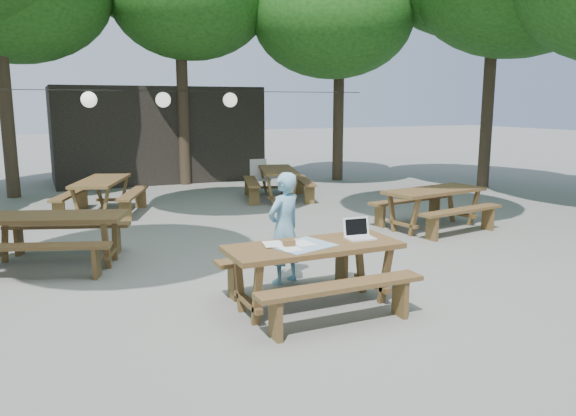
{
  "coord_description": "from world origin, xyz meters",
  "views": [
    {
      "loc": [
        -2.98,
        -6.99,
        2.33
      ],
      "look_at": [
        -0.16,
        -0.78,
        1.05
      ],
      "focal_mm": 35.0,
      "sensor_mm": 36.0,
      "label": 1
    }
  ],
  "objects_px": {
    "woman": "(284,228)",
    "plastic_chair": "(260,185)",
    "picnic_table_nw": "(54,239)",
    "main_picnic_table": "(313,275)"
  },
  "relations": [
    {
      "from": "main_picnic_table",
      "to": "picnic_table_nw",
      "type": "xyz_separation_m",
      "value": [
        -2.65,
        3.07,
        0.0
      ]
    },
    {
      "from": "picnic_table_nw",
      "to": "woman",
      "type": "bearing_deg",
      "value": -17.73
    },
    {
      "from": "woman",
      "to": "plastic_chair",
      "type": "bearing_deg",
      "value": -131.53
    },
    {
      "from": "woman",
      "to": "plastic_chair",
      "type": "xyz_separation_m",
      "value": [
        2.38,
        6.84,
        -0.47
      ]
    },
    {
      "from": "main_picnic_table",
      "to": "woman",
      "type": "xyz_separation_m",
      "value": [
        0.07,
        0.97,
        0.34
      ]
    },
    {
      "from": "picnic_table_nw",
      "to": "woman",
      "type": "xyz_separation_m",
      "value": [
        2.72,
        -2.09,
        0.34
      ]
    },
    {
      "from": "picnic_table_nw",
      "to": "woman",
      "type": "distance_m",
      "value": 3.45
    },
    {
      "from": "picnic_table_nw",
      "to": "plastic_chair",
      "type": "relative_size",
      "value": 2.58
    },
    {
      "from": "picnic_table_nw",
      "to": "plastic_chair",
      "type": "height_order",
      "value": "plastic_chair"
    },
    {
      "from": "main_picnic_table",
      "to": "plastic_chair",
      "type": "bearing_deg",
      "value": 72.58
    }
  ]
}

